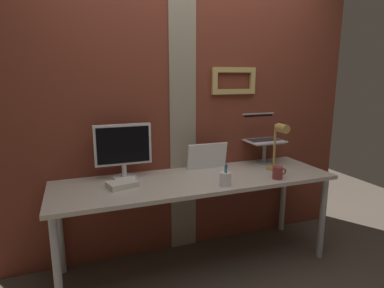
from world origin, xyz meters
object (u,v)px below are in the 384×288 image
monitor (123,147)px  desk_lamp (279,142)px  laptop (261,133)px  coffee_mug (278,173)px  pen_cup (225,179)px  whiteboard_panel (207,156)px

monitor → desk_lamp: monitor is taller
laptop → coffee_mug: bearing=-107.2°
monitor → pen_cup: bearing=-33.5°
pen_cup → desk_lamp: bearing=17.1°
laptop → desk_lamp: laptop is taller
desk_lamp → laptop: bearing=83.5°
laptop → pen_cup: bearing=-140.1°
whiteboard_panel → desk_lamp: (0.51, -0.28, 0.14)m
coffee_mug → desk_lamp: bearing=55.7°
whiteboard_panel → coffee_mug: (0.39, -0.45, -0.06)m
pen_cup → coffee_mug: pen_cup is taller
desk_lamp → pen_cup: size_ratio=2.34×
desk_lamp → coffee_mug: desk_lamp is taller
monitor → desk_lamp: size_ratio=1.07×
laptop → pen_cup: laptop is taller
laptop → desk_lamp: 0.33m
monitor → laptop: size_ratio=1.30×
whiteboard_panel → coffee_mug: bearing=-48.9°
monitor → coffee_mug: size_ratio=3.66×
monitor → coffee_mug: monitor is taller
coffee_mug → monitor: bearing=158.5°
pen_cup → coffee_mug: bearing=0.0°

